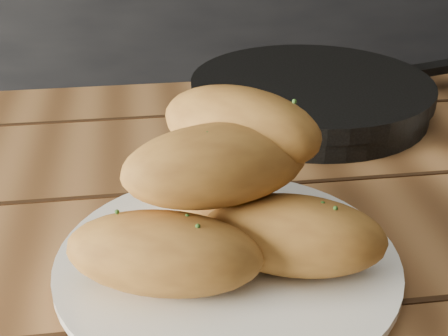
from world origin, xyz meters
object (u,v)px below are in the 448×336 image
(plate, at_px, (227,264))
(table, at_px, (244,324))
(skillet, at_px, (312,95))
(bread_rolls, at_px, (225,195))

(plate, bearing_deg, table, 61.95)
(table, relative_size, skillet, 3.56)
(table, relative_size, plate, 5.57)
(table, bearing_deg, bread_rolls, -121.30)
(table, relative_size, bread_rolls, 6.05)
(plate, height_order, skillet, skillet)
(table, xyz_separation_m, bread_rolls, (-0.02, -0.04, 0.17))
(table, distance_m, plate, 0.12)
(skillet, bearing_deg, bread_rolls, -116.40)
(bread_rolls, distance_m, skillet, 0.37)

